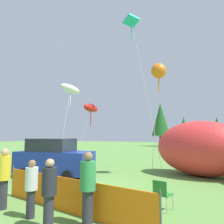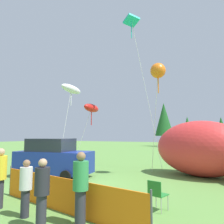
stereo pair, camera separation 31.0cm
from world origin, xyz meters
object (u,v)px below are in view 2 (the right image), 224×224
at_px(folding_chair, 157,193).
at_px(spectator_in_white_shirt, 0,175).
at_px(kite_teal_diamond, 132,24).
at_px(kite_white_ghost, 71,89).
at_px(parked_car, 53,158).
at_px(inflatable_cat, 218,151).
at_px(spectator_in_green_shirt, 81,185).
at_px(spectator_in_grey_shirt, 26,186).
at_px(kite_red_lizard, 91,108).
at_px(spectator_in_yellow_shirt, 42,190).
at_px(kite_orange_flower, 158,71).

distance_m(folding_chair, spectator_in_white_shirt, 4.95).
relative_size(kite_teal_diamond, kite_white_ghost, 1.69).
height_order(parked_car, inflatable_cat, inflatable_cat).
height_order(inflatable_cat, kite_teal_diamond, kite_teal_diamond).
bearing_deg(spectator_in_green_shirt, spectator_in_white_shirt, -179.09).
relative_size(spectator_in_grey_shirt, kite_white_ghost, 0.25).
height_order(kite_teal_diamond, kite_red_lizard, kite_teal_diamond).
bearing_deg(parked_car, kite_teal_diamond, 46.43).
distance_m(folding_chair, kite_red_lizard, 10.73).
xyz_separation_m(spectator_in_grey_shirt, kite_teal_diamond, (-0.30, 9.21, 9.26)).
bearing_deg(spectator_in_white_shirt, kite_white_ghost, 114.28).
relative_size(kite_white_ghost, kite_red_lizard, 1.34).
bearing_deg(kite_white_ghost, spectator_in_grey_shirt, -59.33).
xyz_separation_m(inflatable_cat, spectator_in_yellow_shirt, (-3.85, -8.70, -0.50)).
relative_size(parked_car, spectator_in_yellow_shirt, 2.55).
relative_size(spectator_in_grey_shirt, kite_red_lizard, 0.34).
relative_size(folding_chair, inflatable_cat, 0.12).
height_order(spectator_in_white_shirt, kite_white_ghost, kite_white_ghost).
relative_size(spectator_in_white_shirt, kite_teal_diamond, 0.17).
xyz_separation_m(folding_chair, spectator_in_yellow_shirt, (-2.23, -2.47, 0.38)).
bearing_deg(folding_chair, kite_red_lizard, 58.78).
bearing_deg(kite_teal_diamond, folding_chair, -63.89).
distance_m(spectator_in_yellow_shirt, spectator_in_white_shirt, 2.35).
bearing_deg(kite_orange_flower, kite_white_ghost, 167.88).
distance_m(inflatable_cat, spectator_in_yellow_shirt, 9.53).
xyz_separation_m(parked_car, kite_teal_diamond, (3.02, 4.34, 9.11)).
bearing_deg(spectator_in_white_shirt, spectator_in_green_shirt, 0.91).
bearing_deg(inflatable_cat, spectator_in_white_shirt, -106.31).
xyz_separation_m(parked_car, spectator_in_green_shirt, (5.03, -4.66, -0.00)).
xyz_separation_m(spectator_in_grey_shirt, kite_red_lizard, (-3.73, 9.41, 3.44)).
bearing_deg(kite_orange_flower, spectator_in_grey_shirt, -104.80).
height_order(parked_car, kite_white_ghost, kite_white_ghost).
bearing_deg(folding_chair, spectator_in_white_shirt, 128.67).
height_order(inflatable_cat, kite_red_lizard, kite_red_lizard).
height_order(folding_chair, spectator_in_grey_shirt, spectator_in_grey_shirt).
distance_m(folding_chair, spectator_in_yellow_shirt, 3.35).
relative_size(inflatable_cat, kite_red_lizard, 1.64).
distance_m(spectator_in_grey_shirt, kite_orange_flower, 9.16).
distance_m(inflatable_cat, kite_teal_diamond, 10.11).
height_order(folding_chair, spectator_in_yellow_shirt, spectator_in_yellow_shirt).
relative_size(spectator_in_yellow_shirt, kite_red_lizard, 0.36).
bearing_deg(inflatable_cat, folding_chair, -83.96).
bearing_deg(kite_orange_flower, spectator_in_yellow_shirt, -97.38).
bearing_deg(kite_white_ghost, inflatable_cat, -3.41).
height_order(spectator_in_yellow_shirt, spectator_in_white_shirt, spectator_in_white_shirt).
relative_size(kite_white_ghost, kite_orange_flower, 0.99).
xyz_separation_m(inflatable_cat, spectator_in_white_shirt, (-6.14, -8.19, -0.41)).
xyz_separation_m(spectator_in_yellow_shirt, kite_orange_flower, (1.00, 7.75, 4.98)).
bearing_deg(kite_red_lizard, spectator_in_green_shirt, -59.36).
distance_m(kite_orange_flower, kite_red_lizard, 6.24).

